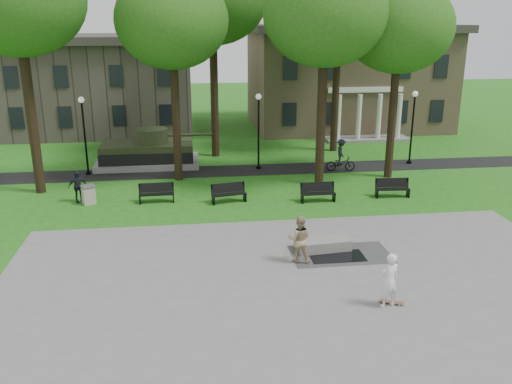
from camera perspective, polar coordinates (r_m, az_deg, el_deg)
The scene contains 25 objects.
ground at distance 22.86m, azimuth 3.09°, elevation -5.71°, with size 120.00×120.00×0.00m, color #235C15.
plaza at distance 18.48m, azimuth 5.91°, elevation -11.83°, with size 22.00×16.00×0.02m, color gray.
footpath at distance 34.07m, azimuth -0.51°, elevation 2.33°, with size 44.00×2.60×0.01m, color black.
building_right at distance 48.85m, azimuth 9.44°, elevation 12.02°, with size 17.00×12.00×8.60m.
building_left at distance 47.95m, azimuth -16.08°, elevation 10.57°, with size 15.00×10.00×7.20m, color #4C443D.
tree_1 at distance 31.10m, azimuth -8.87°, elevation 17.34°, with size 6.20×6.20×11.63m.
tree_2 at distance 30.01m, azimuth 7.28°, elevation 18.09°, with size 6.60×6.60×12.16m.
tree_3 at distance 32.36m, azimuth 14.84°, elevation 16.36°, with size 6.00×6.00×11.19m.
tree_5 at distance 38.52m, azimuth 8.77°, elevation 18.48°, with size 6.40×6.40×12.44m.
lamp_left at distance 34.05m, azimuth -17.64°, elevation 6.30°, with size 0.36×0.36×4.73m.
lamp_mid at distance 33.78m, azimuth 0.27°, elevation 7.06°, with size 0.36×0.36×4.73m.
lamp_right at distance 36.45m, azimuth 16.17°, elevation 7.15°, with size 0.36×0.36×4.73m.
tank_monument at distance 35.66m, azimuth -11.28°, elevation 4.11°, with size 7.45×3.40×2.40m.
puddle at distance 22.07m, azimuth 8.54°, elevation -6.74°, with size 2.20×1.20×0.00m, color black.
concrete_block at distance 22.59m, azimuth 7.04°, elevation -5.46°, with size 2.20×1.00×0.45m, color gray.
skateboard at distance 19.02m, azimuth 14.08°, elevation -11.25°, with size 0.78×0.20×0.07m, color brown.
skateboarder at distance 18.41m, azimuth 13.83°, elevation -9.02°, with size 0.69×0.46×1.91m, color white.
friend_watching at distance 21.11m, azimuth 4.58°, elevation -4.96°, with size 0.92×0.71×1.89m, color tan.
pedestrian_walker at distance 29.39m, azimuth -18.26°, elevation 0.54°, with size 0.98×0.41×1.66m, color black.
cyclist at distance 34.11m, azimuth 8.92°, elevation 3.56°, with size 1.84×1.06×2.02m.
park_bench_0 at distance 28.47m, azimuth -10.43°, elevation -0.04°, with size 1.81×0.57×1.00m.
park_bench_1 at distance 28.02m, azimuth -2.87°, elevation -0.05°, with size 1.85×0.87×1.00m.
park_bench_2 at distance 28.29m, azimuth 6.52°, elevation 0.03°, with size 1.81×0.56×1.00m.
park_bench_3 at distance 29.74m, azimuth 14.14°, elevation 0.48°, with size 1.83×0.64×1.00m.
trash_bin at distance 29.08m, azimuth -17.22°, elevation -0.26°, with size 0.87×0.87×0.96m.
Camera 1 is at (-3.88, -20.59, 9.14)m, focal length 38.00 mm.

